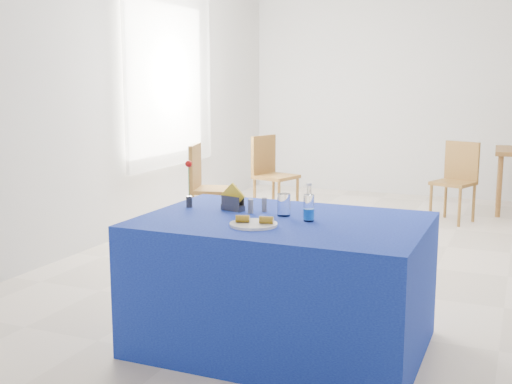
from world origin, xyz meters
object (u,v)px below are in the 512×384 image
blue_table (282,283)px  chair_bg_left (457,176)px  plate (253,224)px  chair_win_b (270,170)px  water_bottle (309,209)px  chair_win_a (205,183)px

blue_table → chair_bg_left: (0.57, 3.95, 0.13)m
plate → blue_table: size_ratio=0.16×
plate → chair_win_b: 3.94m
blue_table → chair_bg_left: size_ratio=1.82×
water_bottle → blue_table: bearing=-178.9°
water_bottle → chair_bg_left: water_bottle is taller
plate → chair_win_a: (-1.63, 2.56, -0.24)m
chair_bg_left → chair_win_a: (-2.28, -1.62, 0.02)m
blue_table → chair_win_a: chair_win_a is taller
plate → chair_win_b: size_ratio=0.28×
blue_table → chair_win_a: 2.90m
plate → chair_win_b: (-1.37, 3.69, -0.24)m
water_bottle → chair_win_a: size_ratio=0.24×
blue_table → chair_win_b: 3.75m
chair_win_b → plate: bearing=-143.4°
chair_bg_left → chair_win_a: chair_win_a is taller
chair_win_b → water_bottle: bearing=-138.8°
water_bottle → chair_win_b: bearing=114.9°
blue_table → chair_bg_left: 3.99m
blue_table → water_bottle: 0.48m
water_bottle → chair_bg_left: (0.41, 3.95, -0.32)m
plate → water_bottle: (0.24, 0.23, 0.06)m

